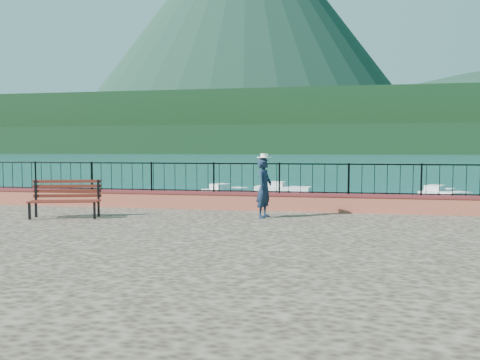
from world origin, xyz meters
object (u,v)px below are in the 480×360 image
(boat_2, at_px, (464,198))
(boat_3, at_px, (226,189))
(boat_0, at_px, (185,215))
(boat_1, at_px, (410,214))
(park_bench, at_px, (65,207))
(boat_4, at_px, (283,187))
(boat_5, at_px, (437,190))
(person, at_px, (264,188))

(boat_2, distance_m, boat_3, 15.27)
(boat_0, height_order, boat_1, same)
(park_bench, distance_m, boat_0, 6.91)
(boat_0, height_order, boat_4, same)
(boat_3, distance_m, boat_5, 14.61)
(boat_1, distance_m, boat_2, 8.74)
(person, height_order, boat_4, person)
(boat_2, bearing_deg, boat_5, 63.56)
(boat_0, bearing_deg, boat_2, 24.19)
(boat_1, relative_size, boat_4, 0.98)
(boat_0, bearing_deg, park_bench, -113.86)
(person, xyz_separation_m, boat_1, (5.35, 7.43, -1.68))
(boat_4, relative_size, boat_5, 1.01)
(park_bench, relative_size, boat_5, 0.51)
(boat_2, xyz_separation_m, boat_3, (-14.80, 3.75, 0.00))
(boat_3, bearing_deg, boat_2, -65.46)
(boat_0, distance_m, boat_4, 16.00)
(person, distance_m, boat_2, 17.94)
(boat_1, height_order, boat_5, same)
(boat_1, relative_size, boat_3, 1.20)
(boat_0, relative_size, boat_4, 0.88)
(boat_2, bearing_deg, boat_4, 121.07)
(park_bench, xyz_separation_m, person, (5.71, 1.11, 0.56))
(person, relative_size, boat_5, 0.43)
(park_bench, relative_size, boat_3, 0.62)
(boat_0, relative_size, boat_2, 0.89)
(person, height_order, boat_2, person)
(boat_1, bearing_deg, person, -94.15)
(park_bench, bearing_deg, boat_0, 62.40)
(boat_1, height_order, boat_3, same)
(park_bench, distance_m, boat_4, 22.84)
(park_bench, height_order, boat_4, park_bench)
(person, distance_m, boat_4, 21.40)
(boat_0, bearing_deg, person, -63.75)
(park_bench, xyz_separation_m, boat_5, (15.03, 21.46, -1.12))
(person, xyz_separation_m, boat_5, (9.32, 20.35, -1.68))
(park_bench, xyz_separation_m, boat_0, (1.57, 6.64, -1.12))
(boat_2, height_order, boat_4, same)
(park_bench, bearing_deg, boat_1, 23.35)
(boat_0, bearing_deg, boat_3, 84.00)
(boat_2, bearing_deg, person, -151.89)
(boat_5, bearing_deg, park_bench, 173.69)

